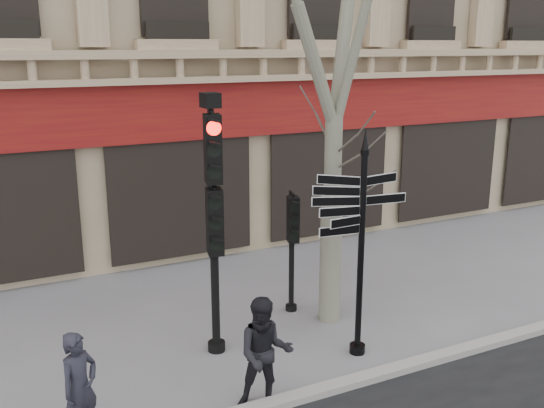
{
  "coord_description": "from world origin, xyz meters",
  "views": [
    {
      "loc": [
        -4.14,
        -8.25,
        5.03
      ],
      "look_at": [
        0.22,
        0.6,
        2.44
      ],
      "focal_mm": 40.0,
      "sensor_mm": 36.0,
      "label": 1
    }
  ],
  "objects_px": {
    "pedestrian_a": "(80,388)",
    "pedestrian_b": "(265,354)",
    "traffic_signal_secondary": "(292,232)",
    "fingerpost": "(363,206)",
    "traffic_signal_main": "(213,194)"
  },
  "relations": [
    {
      "from": "pedestrian_a",
      "to": "pedestrian_b",
      "type": "xyz_separation_m",
      "value": [
        2.48,
        -0.35,
        0.06
      ]
    },
    {
      "from": "pedestrian_a",
      "to": "pedestrian_b",
      "type": "relative_size",
      "value": 0.92
    },
    {
      "from": "fingerpost",
      "to": "traffic_signal_main",
      "type": "bearing_deg",
      "value": 169.07
    },
    {
      "from": "traffic_signal_secondary",
      "to": "pedestrian_a",
      "type": "xyz_separation_m",
      "value": [
        -4.34,
        -2.37,
        -0.84
      ]
    },
    {
      "from": "fingerpost",
      "to": "pedestrian_a",
      "type": "distance_m",
      "value": 4.9
    },
    {
      "from": "traffic_signal_secondary",
      "to": "pedestrian_b",
      "type": "xyz_separation_m",
      "value": [
        -1.87,
        -2.72,
        -0.78
      ]
    },
    {
      "from": "traffic_signal_secondary",
      "to": "pedestrian_a",
      "type": "bearing_deg",
      "value": -134.89
    },
    {
      "from": "traffic_signal_main",
      "to": "pedestrian_b",
      "type": "bearing_deg",
      "value": -76.17
    },
    {
      "from": "traffic_signal_main",
      "to": "traffic_signal_secondary",
      "type": "xyz_separation_m",
      "value": [
        1.9,
        0.87,
        -1.13
      ]
    },
    {
      "from": "pedestrian_b",
      "to": "pedestrian_a",
      "type": "bearing_deg",
      "value": -167.35
    },
    {
      "from": "pedestrian_a",
      "to": "pedestrian_b",
      "type": "height_order",
      "value": "pedestrian_b"
    },
    {
      "from": "fingerpost",
      "to": "traffic_signal_secondary",
      "type": "xyz_separation_m",
      "value": [
        -0.2,
        2.0,
        -0.96
      ]
    },
    {
      "from": "pedestrian_a",
      "to": "pedestrian_b",
      "type": "bearing_deg",
      "value": -42.27
    },
    {
      "from": "traffic_signal_secondary",
      "to": "pedestrian_b",
      "type": "relative_size",
      "value": 1.39
    },
    {
      "from": "pedestrian_a",
      "to": "traffic_signal_secondary",
      "type": "bearing_deg",
      "value": -5.67
    }
  ]
}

